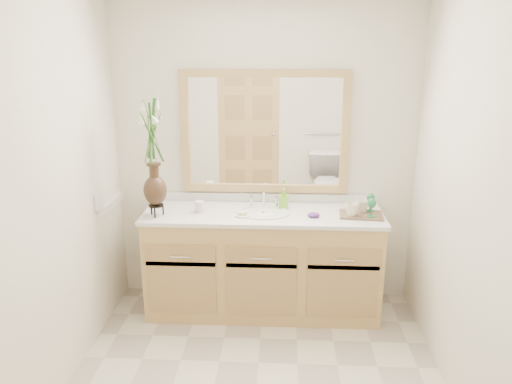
# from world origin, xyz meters

# --- Properties ---
(wall_back) EXTENTS (2.40, 0.02, 2.40)m
(wall_back) POSITION_xyz_m (0.00, 1.30, 1.20)
(wall_back) COLOR white
(wall_back) RESTS_ON floor
(wall_front) EXTENTS (2.40, 0.02, 2.40)m
(wall_front) POSITION_xyz_m (0.00, -1.30, 1.20)
(wall_front) COLOR white
(wall_front) RESTS_ON floor
(wall_left) EXTENTS (0.02, 2.60, 2.40)m
(wall_left) POSITION_xyz_m (-1.20, 0.00, 1.20)
(wall_left) COLOR white
(wall_left) RESTS_ON floor
(wall_right) EXTENTS (0.02, 2.60, 2.40)m
(wall_right) POSITION_xyz_m (1.20, 0.00, 1.20)
(wall_right) COLOR white
(wall_right) RESTS_ON floor
(vanity) EXTENTS (1.80, 0.55, 0.80)m
(vanity) POSITION_xyz_m (0.00, 1.01, 0.40)
(vanity) COLOR tan
(vanity) RESTS_ON floor
(counter) EXTENTS (1.84, 0.57, 0.03)m
(counter) POSITION_xyz_m (0.00, 1.01, 0.82)
(counter) COLOR white
(counter) RESTS_ON vanity
(sink) EXTENTS (0.38, 0.34, 0.23)m
(sink) POSITION_xyz_m (0.00, 1.00, 0.78)
(sink) COLOR white
(sink) RESTS_ON counter
(mirror) EXTENTS (1.32, 0.04, 0.97)m
(mirror) POSITION_xyz_m (0.00, 1.28, 1.41)
(mirror) COLOR white
(mirror) RESTS_ON wall_back
(switch_plate) EXTENTS (0.02, 0.12, 0.12)m
(switch_plate) POSITION_xyz_m (-1.19, 0.76, 0.98)
(switch_plate) COLOR white
(switch_plate) RESTS_ON wall_left
(flower_vase) EXTENTS (0.20, 0.20, 0.84)m
(flower_vase) POSITION_xyz_m (-0.80, 0.90, 1.40)
(flower_vase) COLOR black
(flower_vase) RESTS_ON counter
(tumbler) EXTENTS (0.07, 0.07, 0.09)m
(tumbler) POSITION_xyz_m (-0.49, 1.00, 0.87)
(tumbler) COLOR silver
(tumbler) RESTS_ON counter
(soap_dish) EXTENTS (0.11, 0.11, 0.03)m
(soap_dish) POSITION_xyz_m (-0.15, 0.92, 0.84)
(soap_dish) COLOR silver
(soap_dish) RESTS_ON counter
(soap_bottle) EXTENTS (0.07, 0.07, 0.14)m
(soap_bottle) POSITION_xyz_m (0.16, 1.14, 0.90)
(soap_bottle) COLOR #74C32D
(soap_bottle) RESTS_ON counter
(purple_dish) EXTENTS (0.11, 0.10, 0.03)m
(purple_dish) POSITION_xyz_m (0.38, 0.93, 0.85)
(purple_dish) COLOR #4C2571
(purple_dish) RESTS_ON counter
(tray) EXTENTS (0.34, 0.24, 0.02)m
(tray) POSITION_xyz_m (0.74, 0.97, 0.84)
(tray) COLOR brown
(tray) RESTS_ON counter
(mug_left) EXTENTS (0.13, 0.12, 0.10)m
(mug_left) POSITION_xyz_m (0.66, 0.93, 0.90)
(mug_left) COLOR silver
(mug_left) RESTS_ON tray
(mug_right) EXTENTS (0.13, 0.13, 0.10)m
(mug_right) POSITION_xyz_m (0.75, 1.02, 0.90)
(mug_right) COLOR silver
(mug_right) RESTS_ON tray
(goblet_front) EXTENTS (0.06, 0.06, 0.14)m
(goblet_front) POSITION_xyz_m (0.80, 0.91, 0.94)
(goblet_front) COLOR #246E3C
(goblet_front) RESTS_ON tray
(goblet_back) EXTENTS (0.06, 0.06, 0.14)m
(goblet_back) POSITION_xyz_m (0.82, 1.05, 0.94)
(goblet_back) COLOR #246E3C
(goblet_back) RESTS_ON tray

